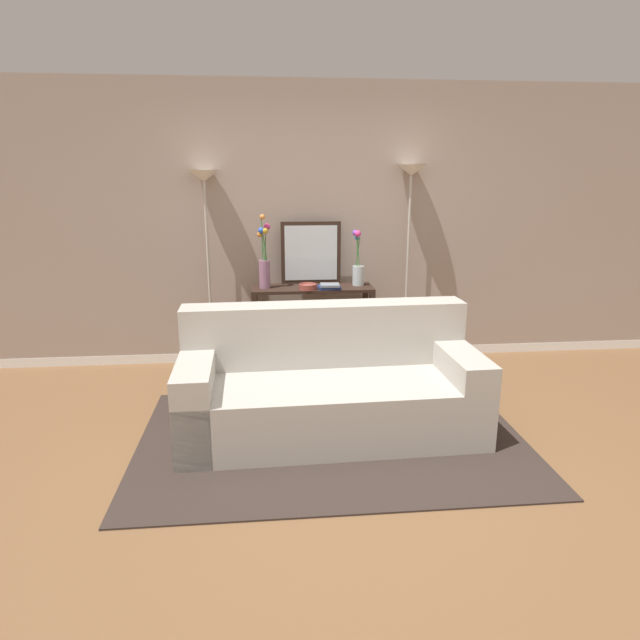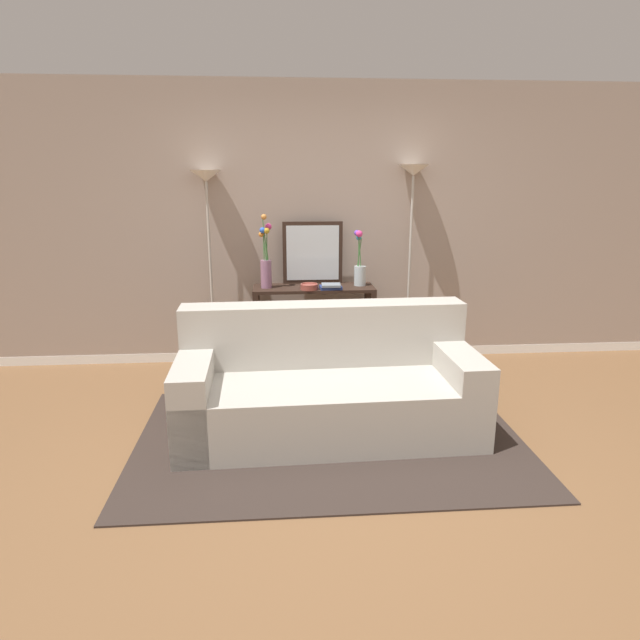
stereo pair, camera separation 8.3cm
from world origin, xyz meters
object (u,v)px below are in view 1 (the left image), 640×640
Objects in this scene: wall_mirror at (311,253)px; vase_short_flowers at (358,268)px; floor_lamp_left at (206,215)px; floor_lamp_right at (410,209)px; fruit_bowl at (308,287)px; console_table at (312,313)px; book_stack at (330,286)px; vase_tall_flowers at (264,263)px; book_row_under_console at (289,363)px; couch at (329,389)px.

vase_short_flowers is (0.43, -0.13, -0.13)m from wall_mirror.
floor_lamp_left is 3.16× the size of wall_mirror.
floor_lamp_right reaches higher than fruit_bowl.
wall_mirror is at bearing 162.75° from vase_short_flowers.
console_table is 0.33m from book_stack.
vase_tall_flowers is at bearing 169.97° from book_stack.
wall_mirror is at bearing 35.84° from book_row_under_console.
couch is 10.52× the size of book_stack.
couch is at bearing -56.70° from floor_lamp_left.
fruit_bowl is (-0.05, -0.29, -0.26)m from wall_mirror.
book_row_under_console is at bearing 3.81° from vase_tall_flowers.
fruit_bowl reaches higher than console_table.
vase_tall_flowers is at bearing -17.15° from floor_lamp_left.
floor_lamp_right is at bearing -0.00° from floor_lamp_left.
vase_tall_flowers reaches higher than fruit_bowl.
fruit_bowl is at bearing -100.16° from wall_mirror.
couch is 4.56× the size of book_row_under_console.
book_row_under_console is (0.73, -0.15, -1.38)m from floor_lamp_left.
fruit_bowl is 0.79m from book_row_under_console.
couch is at bearing -89.59° from console_table.
console_table is 7.02× the size of fruit_bowl.
console_table is at bearing 0.00° from book_row_under_console.
book_row_under_console is at bearing 144.36° from fruit_bowl.
vase_short_flowers is (0.43, 0.03, 0.41)m from console_table.
book_stack is at bearing -17.56° from book_row_under_console.
fruit_bowl reaches higher than book_stack.
book_row_under_console is (-0.23, 1.31, -0.26)m from couch.
floor_lamp_left is (-0.96, 1.46, 1.13)m from couch.
floor_lamp_right is 1.83m from book_row_under_console.
couch is 1.29m from fruit_bowl.
console_table is 0.64m from vase_tall_flowers.
vase_short_flowers reaches higher than book_row_under_console.
floor_lamp_left is at bearing 123.30° from couch.
vase_short_flowers is at bearing -4.79° from floor_lamp_left.
wall_mirror reaches higher than couch.
vase_short_flowers is at bearing 17.82° from fruit_bowl.
vase_tall_flowers reaches higher than couch.
floor_lamp_right reaches higher than vase_short_flowers.
floor_lamp_left is (-0.95, 0.15, 0.90)m from console_table.
book_row_under_console is at bearing 180.00° from console_table.
floor_lamp_left is at bearing 168.71° from book_row_under_console.
book_row_under_console is (-0.22, 0.00, -0.49)m from console_table.
couch is at bearing -87.20° from fruit_bowl.
couch is 1.12× the size of floor_lamp_right.
vase_tall_flowers reaches higher than book_row_under_console.
floor_lamp_left is 9.16× the size of book_stack.
floor_lamp_right is at bearing 18.57° from book_stack.
vase_short_flowers is at bearing 2.90° from vase_tall_flowers.
vase_tall_flowers is 0.87m from vase_short_flowers.
console_table is 2.17× the size of vase_short_flowers.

